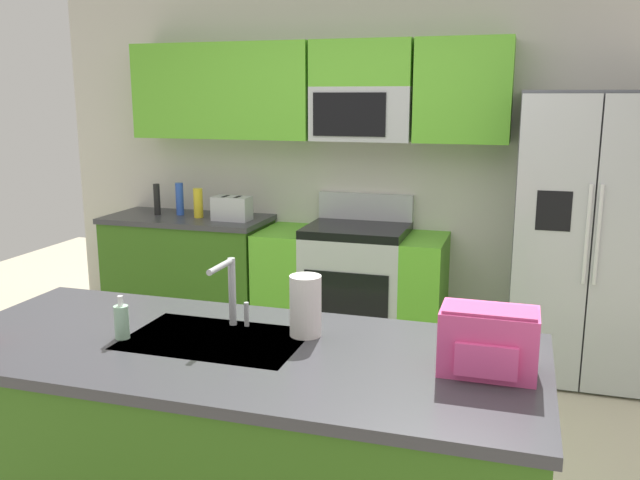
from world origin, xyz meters
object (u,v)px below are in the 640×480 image
refrigerator (586,237)px  paper_towel_roll (306,306)px  sink_faucet (230,287)px  soap_dispenser (122,321)px  range_oven (351,287)px  bottle_blue (180,199)px  pepper_mill (157,199)px  bottle_yellow (198,203)px  toaster (232,208)px  backpack (488,340)px

refrigerator → paper_towel_roll: size_ratio=7.71×
sink_faucet → soap_dispenser: sink_faucet is taller
range_oven → bottle_blue: 1.52m
range_oven → paper_towel_roll: 2.35m
pepper_mill → sink_faucet: sink_faucet is taller
sink_faucet → soap_dispenser: size_ratio=1.66×
paper_towel_roll → bottle_yellow: bearing=125.7°
range_oven → toaster: range_oven is taller
pepper_mill → bottle_yellow: bearing=-2.6°
bottle_blue → backpack: (2.49, -2.45, -0.01)m
bottle_yellow → pepper_mill: bearing=177.4°
soap_dispenser → pepper_mill: bearing=117.7°
range_oven → bottle_yellow: size_ratio=6.04×
range_oven → sink_faucet: sink_faucet is taller
bottle_yellow → soap_dispenser: (0.93, -2.46, -0.04)m
pepper_mill → bottle_blue: bearing=14.2°
refrigerator → backpack: refrigerator is taller
refrigerator → bottle_yellow: bearing=178.9°
refrigerator → paper_towel_roll: refrigerator is taller
pepper_mill → paper_towel_roll: (1.96, -2.24, -0.00)m
backpack → refrigerator: bearing=78.1°
bottle_yellow → soap_dispenser: 2.63m
refrigerator → backpack: size_ratio=5.78×
toaster → bottle_yellow: size_ratio=1.24×
toaster → bottle_yellow: 0.30m
toaster → range_oven: bearing=3.3°
toaster → bottle_yellow: (-0.30, 0.03, 0.02)m
range_oven → toaster: (-0.92, -0.05, 0.55)m
range_oven → soap_dispenser: size_ratio=8.00×
soap_dispenser → paper_towel_roll: paper_towel_roll is taller
range_oven → backpack: (1.08, -2.41, 0.57)m
pepper_mill → soap_dispenser: (1.30, -2.48, -0.05)m
bottle_yellow → sink_faucet: sink_faucet is taller
toaster → bottle_blue: size_ratio=1.11×
pepper_mill → bottle_blue: (0.18, 0.04, 0.00)m
bottle_blue → soap_dispenser: bottle_blue is taller
pepper_mill → sink_faucet: 2.78m
bottle_yellow → bottle_blue: bottle_blue is taller
range_oven → bottle_blue: size_ratio=5.38×
pepper_mill → range_oven: bearing=0.1°
refrigerator → bottle_blue: 2.98m
refrigerator → soap_dispenser: refrigerator is taller
range_oven → bottle_yellow: (-1.21, -0.02, 0.57)m
toaster → soap_dispenser: bearing=-75.3°
bottle_yellow → paper_towel_roll: bearing=-54.3°
soap_dispenser → bottle_yellow: bearing=110.8°
bottle_blue → sink_faucet: size_ratio=0.90×
refrigerator → bottle_yellow: 2.79m
toaster → sink_faucet: bearing=-65.7°
bottle_blue → soap_dispenser: (1.12, -2.52, -0.06)m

